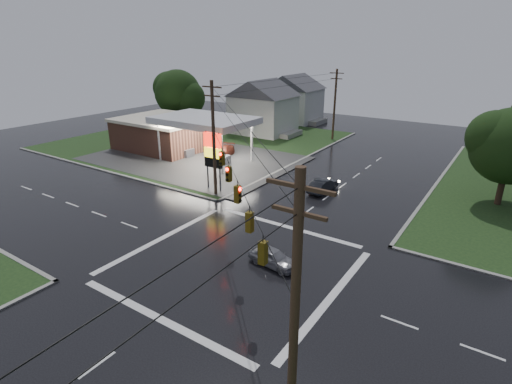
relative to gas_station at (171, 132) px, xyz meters
The scene contains 15 objects.
ground 32.46m from the gas_station, 37.50° to the right, with size 120.00×120.00×0.00m, color black.
grass_nw 6.79m from the gas_station, 92.95° to the left, with size 36.00×36.00×0.08m, color black.
gas_station is the anchor object (origin of this frame).
pylon_sign 17.81m from the gas_station, 31.22° to the right, with size 2.00×0.35×6.00m.
utility_pole_nw 19.38m from the gas_station, 32.23° to the right, with size 2.20×0.32×11.00m.
utility_pole_se 45.83m from the gas_station, 39.70° to the right, with size 2.20×0.32×11.00m.
utility_pole_n 24.60m from the gas_station, 48.53° to the left, with size 2.20×0.32×10.50m.
traffic_signals 32.63m from the gas_station, 37.50° to the right, with size 26.87×26.87×1.47m.
house_near 17.07m from the gas_station, 73.83° to the left, with size 11.05×8.48×8.60m.
house_far 28.61m from the gas_station, 82.50° to the left, with size 11.05×8.48×8.60m.
tree_nw_behind 13.63m from the gas_station, 128.42° to the left, with size 8.93×7.60×10.00m.
tree_ne_near 40.00m from the gas_station, ahead, with size 7.99×6.80×8.98m.
car_north 24.99m from the gas_station, ahead, with size 1.43×4.11×1.35m, color black.
car_crossing 33.53m from the gas_station, 33.51° to the right, with size 1.45×3.60×1.23m, color slate.
car_pump 8.55m from the gas_station, ahead, with size 1.98×4.88×1.42m, color maroon.
Camera 1 is at (14.37, -19.04, 14.27)m, focal length 28.00 mm.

